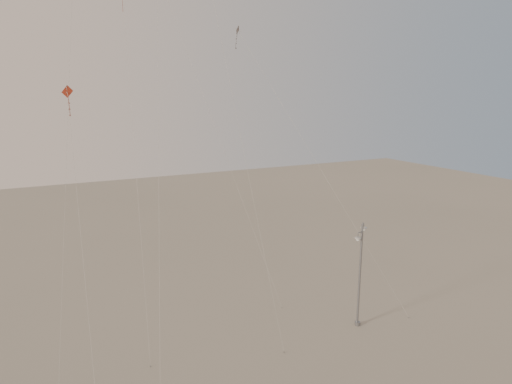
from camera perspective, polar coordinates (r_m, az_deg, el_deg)
name	(u,v)px	position (r m, az deg, el deg)	size (l,w,h in m)	color
street_lamp	(360,272)	(39.86, 11.77, -8.90)	(1.47, 1.01, 8.38)	gray
kite_0	(72,10)	(35.97, -20.32, 18.91)	(4.45, 7.00, 29.86)	maroon
kite_1	(158,33)	(30.49, -11.15, 17.43)	(4.40, 10.93, 30.45)	#2B2523
kite_3	(77,192)	(25.78, -19.80, 0.00)	(0.85, 7.26, 18.49)	maroon
kite_4	(280,101)	(41.29, 2.71, 10.32)	(10.52, 10.99, 23.41)	#2B2523
kite_5	(177,26)	(48.92, -9.03, 18.26)	(6.11, 15.65, 31.50)	#933D18
kite_7	(128,60)	(42.78, -14.45, 14.42)	(3.32, 14.75, 27.05)	maroon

